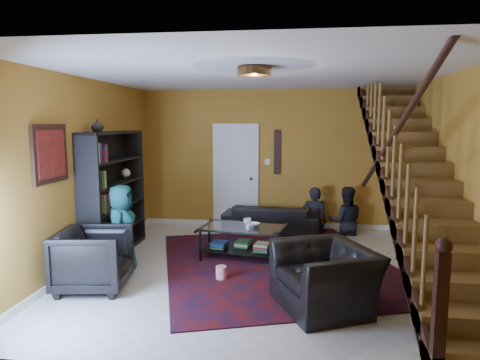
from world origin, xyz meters
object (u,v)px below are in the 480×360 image
at_px(bookshelf, 114,195).
at_px(armchair_right, 325,278).
at_px(coffee_table, 243,239).
at_px(armchair_left, 94,259).
at_px(sofa, 271,218).

xyz_separation_m(bookshelf, armchair_right, (3.26, -1.71, -0.60)).
distance_m(armchair_right, coffee_table, 2.13).
xyz_separation_m(armchair_left, armchair_right, (2.91, -0.20, -0.04)).
height_order(bookshelf, armchair_left, bookshelf).
relative_size(armchair_left, coffee_table, 0.63).
xyz_separation_m(bookshelf, armchair_left, (0.35, -1.52, -0.56)).
xyz_separation_m(armchair_left, coffee_table, (1.74, 1.59, -0.11)).
relative_size(bookshelf, armchair_right, 1.80).
height_order(armchair_right, coffee_table, armchair_right).
distance_m(sofa, coffee_table, 1.67).
xyz_separation_m(armchair_right, coffee_table, (-1.17, 1.78, -0.07)).
height_order(armchair_left, coffee_table, armchair_left).
relative_size(armchair_right, coffee_table, 0.79).
bearing_deg(coffee_table, armchair_right, -56.75).
distance_m(sofa, armchair_left, 3.85).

